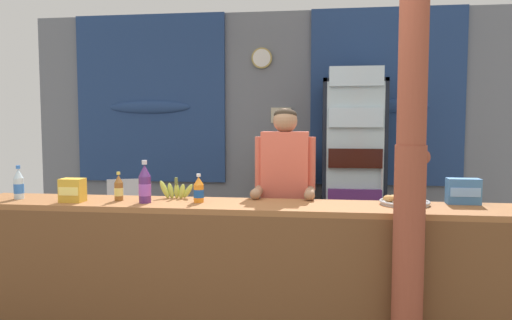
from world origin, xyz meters
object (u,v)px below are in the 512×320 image
(soda_bottle_water, at_px, (19,185))
(snack_box_choco_powder, at_px, (72,190))
(soda_bottle_grape_soda, at_px, (145,185))
(banana_bunch, at_px, (176,190))
(soda_bottle_iced_tea, at_px, (119,188))
(stall_counter, at_px, (244,256))
(plastic_lawn_chair, at_px, (128,215))
(drink_fridge, at_px, (353,156))
(pastry_tray, at_px, (404,201))
(snack_box_biscuit, at_px, (463,191))
(soda_bottle_orange_soda, at_px, (199,190))
(timber_post, at_px, (411,154))
(bottle_shelf_rack, at_px, (287,197))
(shopkeeper, at_px, (285,185))

(soda_bottle_water, relative_size, snack_box_choco_powder, 1.49)
(soda_bottle_grape_soda, xyz_separation_m, banana_bunch, (0.15, 0.23, -0.07))
(soda_bottle_water, relative_size, soda_bottle_iced_tea, 1.19)
(soda_bottle_iced_tea, bearing_deg, soda_bottle_water, -178.60)
(stall_counter, bearing_deg, plastic_lawn_chair, 132.55)
(plastic_lawn_chair, distance_m, soda_bottle_grape_soda, 1.85)
(drink_fridge, height_order, soda_bottle_iced_tea, drink_fridge)
(pastry_tray, bearing_deg, snack_box_choco_powder, -175.29)
(snack_box_biscuit, xyz_separation_m, pastry_tray, (-0.41, -0.08, -0.07))
(soda_bottle_orange_soda, relative_size, snack_box_biscuit, 0.92)
(timber_post, bearing_deg, soda_bottle_grape_soda, 171.24)
(snack_box_choco_powder, bearing_deg, pastry_tray, 4.71)
(bottle_shelf_rack, xyz_separation_m, soda_bottle_water, (-1.84, -2.19, 0.40))
(snack_box_biscuit, distance_m, snack_box_choco_powder, 2.74)
(soda_bottle_orange_soda, bearing_deg, snack_box_choco_powder, -173.64)
(timber_post, relative_size, pastry_tray, 7.88)
(stall_counter, xyz_separation_m, bottle_shelf_rack, (0.14, 2.29, 0.05))
(stall_counter, bearing_deg, soda_bottle_grape_soda, 176.05)
(soda_bottle_water, bearing_deg, soda_bottle_grape_soda, -2.76)
(drink_fridge, height_order, banana_bunch, drink_fridge)
(snack_box_biscuit, distance_m, pastry_tray, 0.42)
(stall_counter, height_order, timber_post, timber_post)
(plastic_lawn_chair, distance_m, banana_bunch, 1.72)
(stall_counter, relative_size, soda_bottle_water, 16.15)
(drink_fridge, bearing_deg, bottle_shelf_rack, 167.98)
(soda_bottle_orange_soda, relative_size, snack_box_choco_powder, 1.21)
(plastic_lawn_chair, xyz_separation_m, snack_box_biscuit, (3.00, -1.34, 0.50))
(timber_post, xyz_separation_m, soda_bottle_orange_soda, (-1.38, 0.34, -0.29))
(bottle_shelf_rack, height_order, soda_bottle_orange_soda, bottle_shelf_rack)
(soda_bottle_iced_tea, distance_m, snack_box_choco_powder, 0.32)
(plastic_lawn_chair, bearing_deg, stall_counter, -47.45)
(stall_counter, relative_size, shopkeeper, 2.55)
(snack_box_choco_powder, bearing_deg, banana_bunch, 21.13)
(soda_bottle_water, bearing_deg, soda_bottle_orange_soda, 0.92)
(timber_post, xyz_separation_m, soda_bottle_water, (-2.74, 0.32, -0.27))
(stall_counter, xyz_separation_m, soda_bottle_iced_tea, (-0.93, 0.12, 0.43))
(shopkeeper, distance_m, snack_box_biscuit, 1.28)
(shopkeeper, height_order, soda_bottle_water, shopkeeper)
(drink_fridge, distance_m, soda_bottle_iced_tea, 2.71)
(snack_box_choco_powder, relative_size, banana_bunch, 0.61)
(soda_bottle_orange_soda, bearing_deg, soda_bottle_water, -179.08)
(timber_post, bearing_deg, bottle_shelf_rack, 109.71)
(drink_fridge, bearing_deg, pastry_tray, -83.65)
(soda_bottle_orange_soda, xyz_separation_m, banana_bunch, (-0.22, 0.16, -0.03))
(soda_bottle_iced_tea, bearing_deg, soda_bottle_grape_soda, -16.65)
(drink_fridge, xyz_separation_m, banana_bunch, (-1.43, -1.85, -0.14))
(bottle_shelf_rack, relative_size, soda_bottle_water, 4.71)
(plastic_lawn_chair, height_order, shopkeeper, shopkeeper)
(drink_fridge, distance_m, shopkeeper, 1.70)
(plastic_lawn_chair, bearing_deg, soda_bottle_orange_soda, -52.53)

